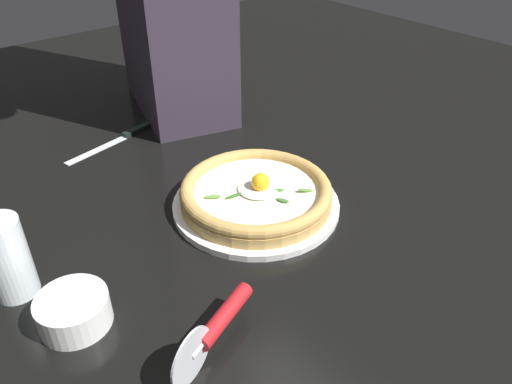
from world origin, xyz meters
TOP-DOWN VIEW (x-y plane):
  - ground_plane at (0.00, 0.00)m, footprint 2.40×2.40m
  - pizza_plate at (0.02, -0.04)m, footprint 0.29×0.29m
  - pizza at (0.02, -0.04)m, footprint 0.27×0.27m
  - side_bowl at (0.07, -0.39)m, footprint 0.10×0.10m
  - pizza_cutter at (0.22, -0.27)m, footprint 0.07×0.16m
  - table_knife at (-0.37, -0.09)m, footprint 0.06×0.23m
  - drinking_glass at (-0.04, -0.43)m, footprint 0.06×0.06m

SIDE VIEW (x-z plane):
  - ground_plane at x=0.00m, z-range -0.03..0.00m
  - table_knife at x=-0.37m, z-range 0.00..0.01m
  - pizza_plate at x=0.02m, z-range 0.00..0.01m
  - side_bowl at x=0.07m, z-range 0.00..0.04m
  - pizza at x=0.02m, z-range 0.00..0.06m
  - pizza_cutter at x=0.22m, z-range 0.00..0.08m
  - drinking_glass at x=-0.04m, z-range -0.01..0.11m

